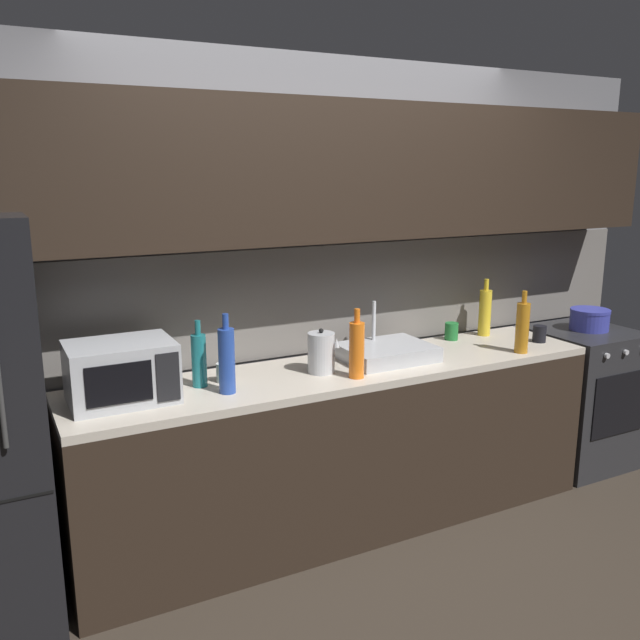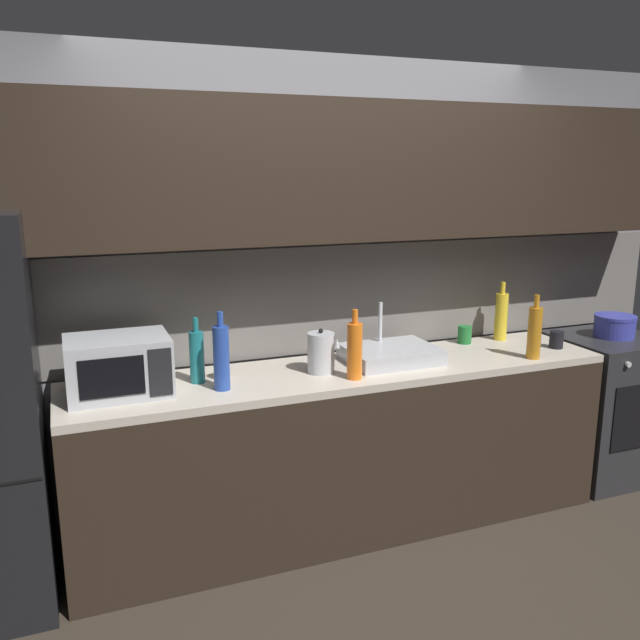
{
  "view_description": "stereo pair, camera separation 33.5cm",
  "coord_description": "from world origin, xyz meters",
  "px_view_note": "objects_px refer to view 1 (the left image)",
  "views": [
    {
      "loc": [
        -1.65,
        -2.0,
        1.92
      ],
      "look_at": [
        -0.15,
        0.9,
        1.17
      ],
      "focal_mm": 37.38,
      "sensor_mm": 36.0,
      "label": 1
    },
    {
      "loc": [
        -1.35,
        -2.14,
        1.92
      ],
      "look_at": [
        -0.15,
        0.9,
        1.17
      ],
      "focal_mm": 37.38,
      "sensor_mm": 36.0,
      "label": 2
    }
  ],
  "objects_px": {
    "wine_bottle_orange": "(357,349)",
    "wine_bottle_teal": "(199,360)",
    "kettle": "(321,353)",
    "oven_range": "(580,397)",
    "wine_bottle_amber": "(522,327)",
    "microwave": "(121,372)",
    "wine_bottle_yellow": "(485,312)",
    "mug_clear": "(224,372)",
    "mug_green": "(451,331)",
    "cooking_pot": "(590,319)",
    "mug_dark": "(539,334)",
    "wine_bottle_blue": "(227,360)"
  },
  "relations": [
    {
      "from": "wine_bottle_orange",
      "to": "wine_bottle_teal",
      "type": "relative_size",
      "value": 1.08
    },
    {
      "from": "kettle",
      "to": "wine_bottle_teal",
      "type": "height_order",
      "value": "wine_bottle_teal"
    },
    {
      "from": "oven_range",
      "to": "wine_bottle_amber",
      "type": "distance_m",
      "value": 0.98
    },
    {
      "from": "microwave",
      "to": "wine_bottle_amber",
      "type": "distance_m",
      "value": 2.17
    },
    {
      "from": "wine_bottle_yellow",
      "to": "wine_bottle_teal",
      "type": "height_order",
      "value": "wine_bottle_yellow"
    },
    {
      "from": "wine_bottle_orange",
      "to": "mug_clear",
      "type": "height_order",
      "value": "wine_bottle_orange"
    },
    {
      "from": "mug_green",
      "to": "cooking_pot",
      "type": "distance_m",
      "value": 0.97
    },
    {
      "from": "kettle",
      "to": "wine_bottle_orange",
      "type": "distance_m",
      "value": 0.2
    },
    {
      "from": "mug_green",
      "to": "wine_bottle_orange",
      "type": "bearing_deg",
      "value": -156.9
    },
    {
      "from": "wine_bottle_amber",
      "to": "mug_dark",
      "type": "xyz_separation_m",
      "value": [
        0.26,
        0.13,
        -0.1
      ]
    },
    {
      "from": "wine_bottle_yellow",
      "to": "cooking_pot",
      "type": "bearing_deg",
      "value": -16.11
    },
    {
      "from": "wine_bottle_amber",
      "to": "wine_bottle_blue",
      "type": "relative_size",
      "value": 0.94
    },
    {
      "from": "wine_bottle_blue",
      "to": "mug_clear",
      "type": "bearing_deg",
      "value": 76.83
    },
    {
      "from": "kettle",
      "to": "mug_dark",
      "type": "height_order",
      "value": "kettle"
    },
    {
      "from": "oven_range",
      "to": "wine_bottle_yellow",
      "type": "bearing_deg",
      "value": 163.15
    },
    {
      "from": "microwave",
      "to": "mug_green",
      "type": "relative_size",
      "value": 4.42
    },
    {
      "from": "oven_range",
      "to": "wine_bottle_orange",
      "type": "height_order",
      "value": "wine_bottle_orange"
    },
    {
      "from": "microwave",
      "to": "kettle",
      "type": "bearing_deg",
      "value": -1.96
    },
    {
      "from": "kettle",
      "to": "wine_bottle_amber",
      "type": "height_order",
      "value": "wine_bottle_amber"
    },
    {
      "from": "wine_bottle_orange",
      "to": "wine_bottle_teal",
      "type": "height_order",
      "value": "wine_bottle_orange"
    },
    {
      "from": "wine_bottle_amber",
      "to": "mug_dark",
      "type": "relative_size",
      "value": 3.57
    },
    {
      "from": "wine_bottle_teal",
      "to": "mug_green",
      "type": "height_order",
      "value": "wine_bottle_teal"
    },
    {
      "from": "microwave",
      "to": "mug_green",
      "type": "height_order",
      "value": "microwave"
    },
    {
      "from": "mug_dark",
      "to": "cooking_pot",
      "type": "bearing_deg",
      "value": 8.71
    },
    {
      "from": "wine_bottle_amber",
      "to": "mug_clear",
      "type": "bearing_deg",
      "value": 170.75
    },
    {
      "from": "kettle",
      "to": "mug_clear",
      "type": "bearing_deg",
      "value": 170.43
    },
    {
      "from": "microwave",
      "to": "wine_bottle_yellow",
      "type": "xyz_separation_m",
      "value": [
        2.24,
        0.18,
        0.01
      ]
    },
    {
      "from": "wine_bottle_teal",
      "to": "mug_clear",
      "type": "relative_size",
      "value": 3.46
    },
    {
      "from": "wine_bottle_amber",
      "to": "cooking_pot",
      "type": "xyz_separation_m",
      "value": [
        0.78,
        0.2,
        -0.08
      ]
    },
    {
      "from": "wine_bottle_amber",
      "to": "wine_bottle_orange",
      "type": "height_order",
      "value": "wine_bottle_amber"
    },
    {
      "from": "wine_bottle_teal",
      "to": "cooking_pot",
      "type": "distance_m",
      "value": 2.57
    },
    {
      "from": "kettle",
      "to": "cooking_pot",
      "type": "relative_size",
      "value": 0.94
    },
    {
      "from": "cooking_pot",
      "to": "oven_range",
      "type": "bearing_deg",
      "value": -177.1
    },
    {
      "from": "oven_range",
      "to": "mug_dark",
      "type": "height_order",
      "value": "mug_dark"
    },
    {
      "from": "oven_range",
      "to": "mug_clear",
      "type": "xyz_separation_m",
      "value": [
        -2.42,
        0.07,
        0.5
      ]
    },
    {
      "from": "wine_bottle_yellow",
      "to": "mug_green",
      "type": "xyz_separation_m",
      "value": [
        -0.25,
        0.01,
        -0.1
      ]
    },
    {
      "from": "wine_bottle_blue",
      "to": "mug_green",
      "type": "xyz_separation_m",
      "value": [
        1.54,
        0.3,
        -0.11
      ]
    },
    {
      "from": "wine_bottle_teal",
      "to": "mug_green",
      "type": "bearing_deg",
      "value": 5.4
    },
    {
      "from": "kettle",
      "to": "mug_green",
      "type": "distance_m",
      "value": 1.03
    },
    {
      "from": "wine_bottle_amber",
      "to": "wine_bottle_teal",
      "type": "distance_m",
      "value": 1.81
    },
    {
      "from": "mug_clear",
      "to": "mug_green",
      "type": "height_order",
      "value": "mug_green"
    },
    {
      "from": "wine_bottle_blue",
      "to": "wine_bottle_orange",
      "type": "relative_size",
      "value": 1.07
    },
    {
      "from": "oven_range",
      "to": "wine_bottle_amber",
      "type": "relative_size",
      "value": 2.55
    },
    {
      "from": "oven_range",
      "to": "mug_dark",
      "type": "xyz_separation_m",
      "value": [
        -0.49,
        -0.08,
        0.5
      ]
    },
    {
      "from": "wine_bottle_orange",
      "to": "cooking_pot",
      "type": "distance_m",
      "value": 1.85
    },
    {
      "from": "mug_green",
      "to": "cooking_pot",
      "type": "relative_size",
      "value": 0.42
    },
    {
      "from": "kettle",
      "to": "mug_green",
      "type": "bearing_deg",
      "value": 12.5
    },
    {
      "from": "wine_bottle_teal",
      "to": "mug_green",
      "type": "relative_size",
      "value": 3.1
    },
    {
      "from": "kettle",
      "to": "wine_bottle_amber",
      "type": "distance_m",
      "value": 1.19
    },
    {
      "from": "microwave",
      "to": "mug_green",
      "type": "distance_m",
      "value": 2.0
    }
  ]
}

